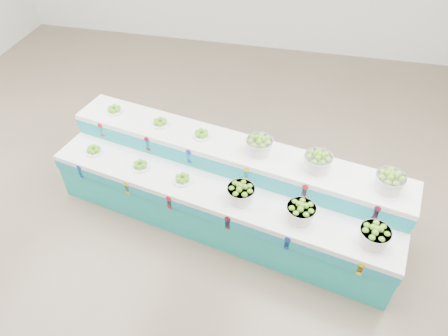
{
  "coord_description": "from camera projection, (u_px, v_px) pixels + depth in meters",
  "views": [
    {
      "loc": [
        1.57,
        -3.67,
        4.26
      ],
      "look_at": [
        0.75,
        -0.05,
        0.87
      ],
      "focal_mm": 33.2,
      "sensor_mm": 36.0,
      "label": 1
    }
  ],
  "objects": [
    {
      "name": "plate_upper_mid",
      "position": [
        160.0,
        122.0,
        5.39
      ],
      "size": [
        0.28,
        0.28,
        0.09
      ],
      "primitive_type": "cylinder",
      "rotation": [
        0.0,
        0.0,
        -0.2
      ],
      "color": "white",
      "rests_on": "display_stand"
    },
    {
      "name": "basket_lower_left",
      "position": [
        241.0,
        193.0,
        4.76
      ],
      "size": [
        0.39,
        0.39,
        0.24
      ],
      "primitive_type": null,
      "rotation": [
        0.0,
        0.0,
        -0.2
      ],
      "color": "silver",
      "rests_on": "display_stand"
    },
    {
      "name": "plate_lower_right",
      "position": [
        182.0,
        178.0,
        5.04
      ],
      "size": [
        0.28,
        0.28,
        0.09
      ],
      "primitive_type": "cylinder",
      "rotation": [
        0.0,
        0.0,
        -0.2
      ],
      "color": "white",
      "rests_on": "display_stand"
    },
    {
      "name": "plate_upper_left",
      "position": [
        114.0,
        109.0,
        5.61
      ],
      "size": [
        0.28,
        0.28,
        0.09
      ],
      "primitive_type": "cylinder",
      "rotation": [
        0.0,
        0.0,
        -0.2
      ],
      "color": "white",
      "rests_on": "display_stand"
    },
    {
      "name": "plate_upper_right",
      "position": [
        202.0,
        134.0,
        5.21
      ],
      "size": [
        0.28,
        0.28,
        0.09
      ],
      "primitive_type": "cylinder",
      "rotation": [
        0.0,
        0.0,
        -0.2
      ],
      "color": "white",
      "rests_on": "display_stand"
    },
    {
      "name": "basket_upper_left",
      "position": [
        259.0,
        145.0,
        4.93
      ],
      "size": [
        0.39,
        0.39,
        0.24
      ],
      "primitive_type": null,
      "rotation": [
        0.0,
        0.0,
        -0.2
      ],
      "color": "silver",
      "rests_on": "display_stand"
    },
    {
      "name": "basket_upper_right",
      "position": [
        390.0,
        181.0,
        4.47
      ],
      "size": [
        0.39,
        0.39,
        0.24
      ],
      "primitive_type": null,
      "rotation": [
        0.0,
        0.0,
        -0.2
      ],
      "color": "silver",
      "rests_on": "display_stand"
    },
    {
      "name": "basket_upper_mid",
      "position": [
        318.0,
        161.0,
        4.71
      ],
      "size": [
        0.39,
        0.39,
        0.24
      ],
      "primitive_type": null,
      "rotation": [
        0.0,
        0.0,
        -0.2
      ],
      "color": "silver",
      "rests_on": "display_stand"
    },
    {
      "name": "display_stand",
      "position": [
        224.0,
        189.0,
        5.27
      ],
      "size": [
        4.57,
        2.0,
        1.02
      ],
      "primitive_type": null,
      "rotation": [
        0.0,
        0.0,
        -0.2
      ],
      "color": "#1EA9A4",
      "rests_on": "ground"
    },
    {
      "name": "basket_lower_mid",
      "position": [
        301.0,
        212.0,
        4.55
      ],
      "size": [
        0.39,
        0.39,
        0.24
      ],
      "primitive_type": null,
      "rotation": [
        0.0,
        0.0,
        -0.2
      ],
      "color": "silver",
      "rests_on": "display_stand"
    },
    {
      "name": "plate_lower_left",
      "position": [
        94.0,
        150.0,
        5.44
      ],
      "size": [
        0.28,
        0.28,
        0.09
      ],
      "primitive_type": "cylinder",
      "rotation": [
        0.0,
        0.0,
        -0.2
      ],
      "color": "white",
      "rests_on": "display_stand"
    },
    {
      "name": "ground",
      "position": [
        172.0,
        204.0,
        5.77
      ],
      "size": [
        10.0,
        10.0,
        0.0
      ],
      "primitive_type": "plane",
      "color": "brown",
      "rests_on": "ground"
    },
    {
      "name": "basket_lower_right",
      "position": [
        374.0,
        235.0,
        4.31
      ],
      "size": [
        0.39,
        0.39,
        0.24
      ],
      "primitive_type": null,
      "rotation": [
        0.0,
        0.0,
        -0.2
      ],
      "color": "silver",
      "rests_on": "display_stand"
    },
    {
      "name": "plate_lower_mid",
      "position": [
        140.0,
        165.0,
        5.22
      ],
      "size": [
        0.28,
        0.28,
        0.09
      ],
      "primitive_type": "cylinder",
      "rotation": [
        0.0,
        0.0,
        -0.2
      ],
      "color": "white",
      "rests_on": "display_stand"
    }
  ]
}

